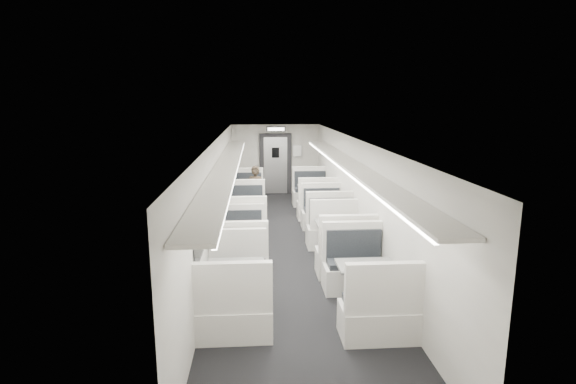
{
  "coord_description": "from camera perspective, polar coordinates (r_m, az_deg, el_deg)",
  "views": [
    {
      "loc": [
        -0.66,
        -9.4,
        3.22
      ],
      "look_at": [
        0.09,
        1.04,
        1.07
      ],
      "focal_mm": 28.0,
      "sensor_mm": 36.0,
      "label": 1
    }
  ],
  "objects": [
    {
      "name": "window_b",
      "position": [
        10.8,
        -8.42,
        1.53
      ],
      "size": [
        0.02,
        1.18,
        0.84
      ],
      "primitive_type": "cube",
      "color": "black",
      "rests_on": "room"
    },
    {
      "name": "booth_right_c",
      "position": [
        9.28,
        6.45,
        -6.11
      ],
      "size": [
        1.12,
        2.26,
        1.21
      ],
      "color": "silver",
      "rests_on": "room"
    },
    {
      "name": "booth_left_b",
      "position": [
        10.8,
        -5.76,
        -3.57
      ],
      "size": [
        1.11,
        2.25,
        1.2
      ],
      "color": "silver",
      "rests_on": "room"
    },
    {
      "name": "vestibule_door",
      "position": [
        15.51,
        -1.6,
        3.54
      ],
      "size": [
        1.1,
        0.13,
        2.1
      ],
      "color": "black",
      "rests_on": "room"
    },
    {
      "name": "passenger",
      "position": [
        12.43,
        -4.14,
        0.01
      ],
      "size": [
        0.62,
        0.52,
        1.45
      ],
      "primitive_type": "imported",
      "rotation": [
        0.0,
        0.0,
        -0.37
      ],
      "color": "black",
      "rests_on": "room"
    },
    {
      "name": "booth_left_d",
      "position": [
        7.14,
        -6.63,
        -11.84
      ],
      "size": [
        1.07,
        2.16,
        1.16
      ],
      "color": "silver",
      "rests_on": "room"
    },
    {
      "name": "window_a",
      "position": [
        12.97,
        -7.71,
        3.23
      ],
      "size": [
        0.02,
        1.18,
        0.84
      ],
      "primitive_type": "cube",
      "color": "black",
      "rests_on": "room"
    },
    {
      "name": "window_d",
      "position": [
        6.53,
        -11.25,
        -5.24
      ],
      "size": [
        0.02,
        1.18,
        0.84
      ],
      "primitive_type": "cube",
      "color": "black",
      "rests_on": "room"
    },
    {
      "name": "luggage_rack_right",
      "position": [
        9.39,
        7.67,
        3.54
      ],
      "size": [
        0.46,
        10.4,
        0.09
      ],
      "color": "silver",
      "rests_on": "room"
    },
    {
      "name": "window_c",
      "position": [
        8.65,
        -9.48,
        -1.02
      ],
      "size": [
        0.02,
        1.18,
        0.84
      ],
      "primitive_type": "cube",
      "color": "black",
      "rests_on": "room"
    },
    {
      "name": "booth_right_d",
      "position": [
        7.17,
        9.85,
        -11.82
      ],
      "size": [
        1.07,
        2.17,
        1.16
      ],
      "color": "silver",
      "rests_on": "room"
    },
    {
      "name": "room",
      "position": [
        9.64,
        -0.07,
        -0.47
      ],
      "size": [
        3.24,
        12.24,
        2.64
      ],
      "color": "black",
      "rests_on": "ground"
    },
    {
      "name": "wall_notice",
      "position": [
        15.49,
        1.18,
        5.24
      ],
      "size": [
        0.32,
        0.02,
        0.4
      ],
      "primitive_type": "cube",
      "color": "white",
      "rests_on": "room"
    },
    {
      "name": "booth_left_c",
      "position": [
        8.8,
        -6.13,
        -7.42
      ],
      "size": [
        0.99,
        2.0,
        1.07
      ],
      "color": "silver",
      "rests_on": "room"
    },
    {
      "name": "booth_right_a",
      "position": [
        13.15,
        3.27,
        -0.79
      ],
      "size": [
        1.09,
        2.21,
        1.18
      ],
      "color": "silver",
      "rests_on": "room"
    },
    {
      "name": "booth_left_a",
      "position": [
        12.89,
        -5.49,
        -1.09
      ],
      "size": [
        1.09,
        2.22,
        1.19
      ],
      "color": "silver",
      "rests_on": "room"
    },
    {
      "name": "booth_right_b",
      "position": [
        10.77,
        4.94,
        -3.71
      ],
      "size": [
        1.04,
        2.12,
        1.13
      ],
      "color": "silver",
      "rests_on": "room"
    },
    {
      "name": "exit_sign",
      "position": [
        14.89,
        -1.54,
        8.0
      ],
      "size": [
        0.62,
        0.12,
        0.16
      ],
      "color": "black",
      "rests_on": "room"
    },
    {
      "name": "luggage_rack_left",
      "position": [
        9.22,
        -7.69,
        3.39
      ],
      "size": [
        0.46,
        10.4,
        0.09
      ],
      "color": "silver",
      "rests_on": "room"
    }
  ]
}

